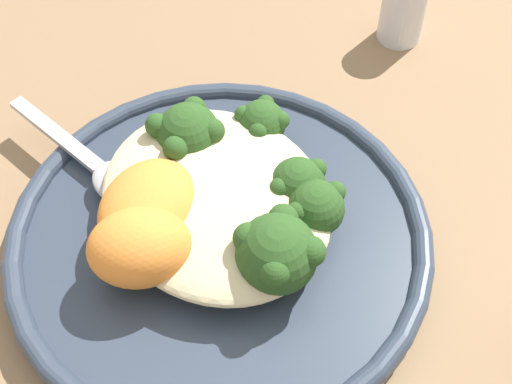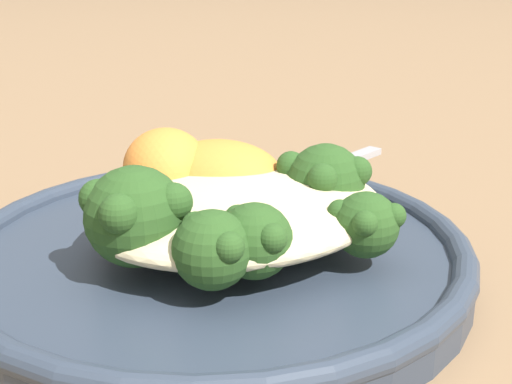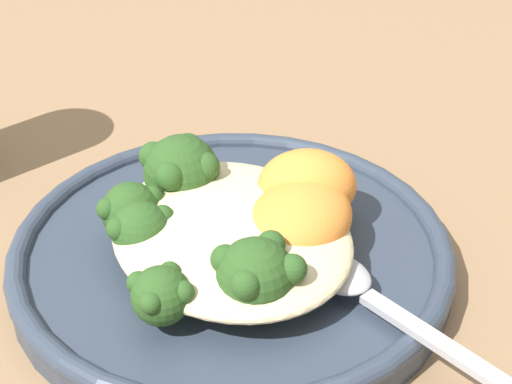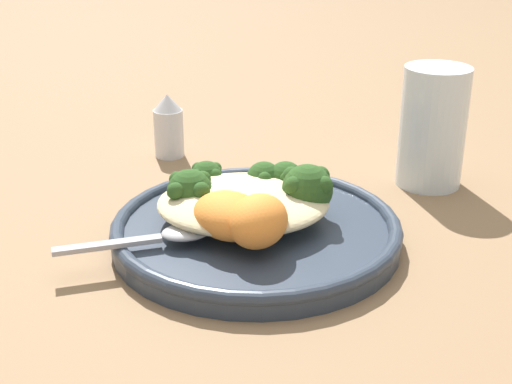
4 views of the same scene
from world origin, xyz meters
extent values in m
plane|color=#846647|center=(0.00, 0.00, 0.00)|extent=(4.00, 4.00, 0.00)
cylinder|color=#2D3847|center=(0.00, 0.00, 0.01)|extent=(0.24, 0.24, 0.02)
torus|color=#2D3847|center=(0.00, 0.00, 0.02)|extent=(0.24, 0.24, 0.01)
ellipsoid|color=beige|center=(-0.01, 0.01, 0.03)|extent=(0.14, 0.12, 0.02)
ellipsoid|color=#ADC675|center=(0.01, -0.01, 0.03)|extent=(0.07, 0.04, 0.01)
sphere|color=#284C1E|center=(0.04, 0.01, 0.04)|extent=(0.04, 0.04, 0.04)
sphere|color=#284C1E|center=(0.05, 0.02, 0.05)|extent=(0.02, 0.02, 0.02)
sphere|color=#284C1E|center=(0.03, 0.02, 0.05)|extent=(0.02, 0.02, 0.02)
sphere|color=#284C1E|center=(0.03, 0.00, 0.05)|extent=(0.02, 0.02, 0.02)
sphere|color=#284C1E|center=(0.05, 0.00, 0.05)|extent=(0.02, 0.02, 0.02)
ellipsoid|color=#ADC675|center=(0.00, 0.00, 0.03)|extent=(0.06, 0.09, 0.02)
sphere|color=#284C1E|center=(0.03, 0.05, 0.04)|extent=(0.03, 0.03, 0.03)
sphere|color=#284C1E|center=(0.03, 0.06, 0.04)|extent=(0.01, 0.01, 0.01)
sphere|color=#284C1E|center=(0.03, 0.03, 0.04)|extent=(0.01, 0.01, 0.01)
ellipsoid|color=#ADC675|center=(0.00, 0.01, 0.03)|extent=(0.03, 0.08, 0.01)
sphere|color=#284C1E|center=(0.01, 0.05, 0.04)|extent=(0.03, 0.03, 0.03)
sphere|color=#284C1E|center=(0.01, 0.06, 0.04)|extent=(0.01, 0.01, 0.01)
sphere|color=#284C1E|center=(0.01, 0.04, 0.04)|extent=(0.01, 0.01, 0.01)
ellipsoid|color=#ADC675|center=(-0.02, 0.01, 0.03)|extent=(0.06, 0.10, 0.01)
sphere|color=#284C1E|center=(-0.04, 0.06, 0.04)|extent=(0.03, 0.03, 0.03)
sphere|color=#284C1E|center=(-0.03, 0.07, 0.04)|extent=(0.01, 0.01, 0.01)
sphere|color=#284C1E|center=(-0.05, 0.07, 0.04)|extent=(0.01, 0.01, 0.01)
sphere|color=#284C1E|center=(-0.05, 0.05, 0.04)|extent=(0.01, 0.01, 0.01)
sphere|color=#284C1E|center=(-0.03, 0.05, 0.04)|extent=(0.01, 0.01, 0.01)
ellipsoid|color=#ADC675|center=(-0.02, 0.00, 0.03)|extent=(0.07, 0.05, 0.02)
sphere|color=#284C1E|center=(-0.05, 0.01, 0.04)|extent=(0.04, 0.04, 0.04)
sphere|color=#284C1E|center=(-0.04, 0.02, 0.05)|extent=(0.01, 0.01, 0.01)
sphere|color=#284C1E|center=(-0.07, 0.02, 0.05)|extent=(0.01, 0.01, 0.01)
sphere|color=#284C1E|center=(-0.07, 0.00, 0.05)|extent=(0.01, 0.01, 0.01)
sphere|color=#284C1E|center=(-0.04, 0.00, 0.05)|extent=(0.01, 0.01, 0.01)
ellipsoid|color=orange|center=(-0.02, -0.03, 0.04)|extent=(0.08, 0.08, 0.03)
ellipsoid|color=orange|center=(0.00, -0.05, 0.04)|extent=(0.06, 0.07, 0.04)
cube|color=#A3A3A8|center=(-0.11, -0.05, 0.02)|extent=(0.08, 0.03, 0.00)
ellipsoid|color=#A3A3A8|center=(-0.06, -0.03, 0.03)|extent=(0.05, 0.04, 0.01)
cylinder|color=silver|center=(-0.09, 0.21, 0.03)|extent=(0.03, 0.03, 0.05)
camera|label=1|loc=(0.20, -0.11, 0.35)|focal=50.00mm
camera|label=2|loc=(0.15, 0.27, 0.15)|focal=50.00mm
camera|label=3|loc=(-0.33, 0.16, 0.30)|focal=60.00mm
camera|label=4|loc=(-0.02, -0.53, 0.28)|focal=50.00mm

